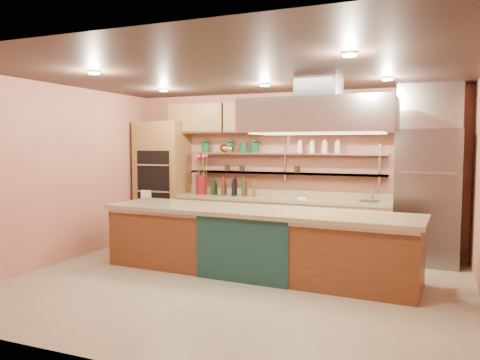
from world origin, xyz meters
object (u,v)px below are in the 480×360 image
at_px(refrigerator, 427,197).
at_px(copper_kettle, 225,148).
at_px(green_canister, 244,148).
at_px(island, 255,242).
at_px(kitchen_scale, 303,196).
at_px(flower_vase, 201,185).

height_order(refrigerator, copper_kettle, refrigerator).
distance_m(copper_kettle, green_canister, 0.37).
relative_size(refrigerator, island, 0.47).
relative_size(kitchen_scale, copper_kettle, 0.80).
bearing_deg(copper_kettle, kitchen_scale, -8.04).
bearing_deg(island, copper_kettle, 128.21).
bearing_deg(green_canister, copper_kettle, 180.00).
bearing_deg(island, kitchen_scale, 82.92).
bearing_deg(flower_vase, copper_kettle, 28.99).
bearing_deg(kitchen_scale, green_canister, 163.60).
xyz_separation_m(kitchen_scale, green_canister, (-1.19, 0.22, 0.83)).
bearing_deg(refrigerator, flower_vase, 179.85).
xyz_separation_m(island, flower_vase, (-1.67, 1.59, 0.64)).
distance_m(refrigerator, copper_kettle, 3.62).
distance_m(island, green_canister, 2.42).
xyz_separation_m(refrigerator, kitchen_scale, (-1.98, 0.01, -0.08)).
bearing_deg(island, green_canister, 119.60).
xyz_separation_m(island, copper_kettle, (-1.27, 1.81, 1.32)).
height_order(kitchen_scale, green_canister, green_canister).
height_order(copper_kettle, green_canister, green_canister).
distance_m(refrigerator, flower_vase, 3.94).
xyz_separation_m(island, green_canister, (-0.90, 1.81, 1.33)).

